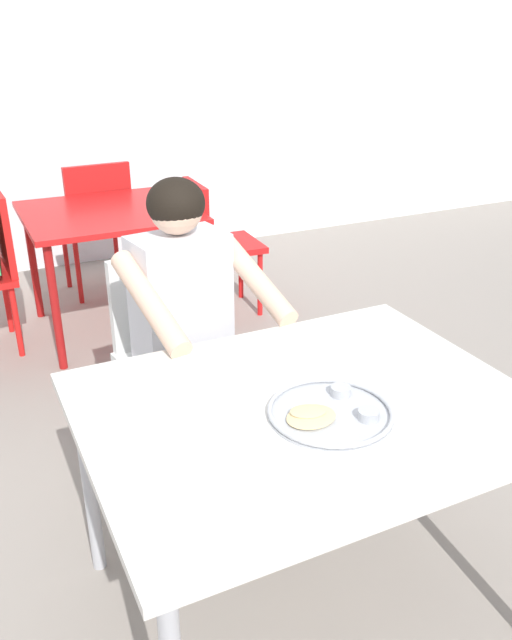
% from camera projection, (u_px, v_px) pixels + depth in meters
% --- Properties ---
extents(ground_plane, '(12.00, 12.00, 0.05)m').
position_uv_depth(ground_plane, '(274.00, 615.00, 2.02)').
color(ground_plane, gray).
extents(back_wall, '(12.00, 0.12, 3.40)m').
position_uv_depth(back_wall, '(28.00, 17.00, 4.22)').
color(back_wall, white).
rests_on(back_wall, ground).
extents(table_foreground, '(1.20, 0.93, 0.72)m').
position_uv_depth(table_foreground, '(306.00, 423.00, 1.78)').
color(table_foreground, silver).
rests_on(table_foreground, ground).
extents(thali_tray, '(0.33, 0.33, 0.03)m').
position_uv_depth(thali_tray, '(330.00, 411.00, 1.69)').
color(thali_tray, '#B7BABF').
rests_on(thali_tray, table_foreground).
extents(chair_foreground, '(0.46, 0.49, 0.84)m').
position_uv_depth(chair_foreground, '(170.00, 345.00, 2.59)').
color(chair_foreground, silver).
rests_on(chair_foreground, ground).
extents(diner_foreground, '(0.55, 0.59, 1.18)m').
position_uv_depth(diner_foreground, '(193.00, 314.00, 2.32)').
color(diner_foreground, black).
rests_on(diner_foreground, ground).
extents(table_background_red, '(0.92, 0.86, 0.72)m').
position_uv_depth(table_background_red, '(109.00, 224.00, 3.62)').
color(table_background_red, red).
rests_on(table_background_red, ground).
extents(chair_red_right, '(0.42, 0.41, 0.83)m').
position_uv_depth(chair_red_right, '(214.00, 238.00, 3.89)').
color(chair_red_right, red).
rests_on(chair_red_right, ground).
extents(chair_red_far, '(0.45, 0.43, 0.88)m').
position_uv_depth(chair_red_far, '(97.00, 220.00, 4.15)').
color(chair_red_far, red).
rests_on(chair_red_far, ground).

